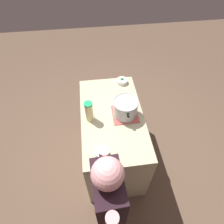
# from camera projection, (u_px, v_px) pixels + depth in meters

# --- Properties ---
(ground_plane) EXTENTS (8.00, 8.00, 0.00)m
(ground_plane) POSITION_uv_depth(u_px,v_px,m) (112.00, 154.00, 2.86)
(ground_plane) COLOR brown
(counter_slab) EXTENTS (1.26, 0.70, 0.91)m
(counter_slab) POSITION_uv_depth(u_px,v_px,m) (112.00, 137.00, 2.51)
(counter_slab) COLOR tan
(counter_slab) RESTS_ON ground_plane
(dish_cloth) EXTENTS (0.28, 0.28, 0.01)m
(dish_cloth) POSITION_uv_depth(u_px,v_px,m) (125.00, 114.00, 2.17)
(dish_cloth) COLOR #B94D45
(dish_cloth) RESTS_ON counter_slab
(cooking_pot) EXTENTS (0.34, 0.27, 0.20)m
(cooking_pot) POSITION_uv_depth(u_px,v_px,m) (125.00, 108.00, 2.10)
(cooking_pot) COLOR #B7B7BC
(cooking_pot) RESTS_ON dish_cloth
(lemonade_pitcher) EXTENTS (0.09, 0.09, 0.25)m
(lemonade_pitcher) POSITION_uv_depth(u_px,v_px,m) (89.00, 111.00, 2.04)
(lemonade_pitcher) COLOR beige
(lemonade_pitcher) RESTS_ON counter_slab
(broccoli_bowl_front) EXTENTS (0.13, 0.13, 0.08)m
(broccoli_bowl_front) POSITION_uv_depth(u_px,v_px,m) (102.00, 152.00, 1.83)
(broccoli_bowl_front) COLOR silver
(broccoli_bowl_front) RESTS_ON counter_slab
(broccoli_bowl_center) EXTENTS (0.14, 0.14, 0.07)m
(broccoli_bowl_center) POSITION_uv_depth(u_px,v_px,m) (122.00, 81.00, 2.51)
(broccoli_bowl_center) COLOR silver
(broccoli_bowl_center) RESTS_ON counter_slab
(person_cook) EXTENTS (0.50, 0.22, 1.59)m
(person_cook) POSITION_uv_depth(u_px,v_px,m) (109.00, 204.00, 1.59)
(person_cook) COLOR slate
(person_cook) RESTS_ON ground_plane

